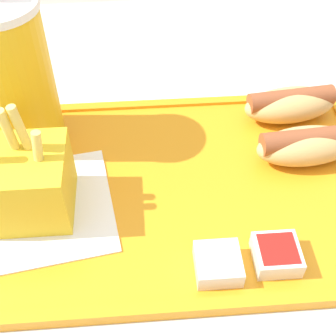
# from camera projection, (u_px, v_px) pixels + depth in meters

# --- Properties ---
(dining_table) EXTENTS (1.46, 0.81, 0.76)m
(dining_table) POSITION_uv_depth(u_px,v_px,m) (169.00, 320.00, 0.81)
(dining_table) COLOR beige
(dining_table) RESTS_ON ground_plane
(food_tray) EXTENTS (0.46, 0.29, 0.01)m
(food_tray) POSITION_uv_depth(u_px,v_px,m) (168.00, 190.00, 0.51)
(food_tray) COLOR orange
(food_tray) RESTS_ON dining_table
(paper_napkin) EXTENTS (0.19, 0.16, 0.00)m
(paper_napkin) POSITION_uv_depth(u_px,v_px,m) (31.00, 211.00, 0.48)
(paper_napkin) COLOR white
(paper_napkin) RESTS_ON food_tray
(soda_cup) EXTENTS (0.09, 0.09, 0.21)m
(soda_cup) POSITION_uv_depth(u_px,v_px,m) (14.00, 78.00, 0.50)
(soda_cup) COLOR gold
(soda_cup) RESTS_ON food_tray
(hot_dog_far) EXTENTS (0.12, 0.06, 0.04)m
(hot_dog_far) POSITION_uv_depth(u_px,v_px,m) (290.00, 104.00, 0.57)
(hot_dog_far) COLOR tan
(hot_dog_far) RESTS_ON food_tray
(hot_dog_near) EXTENTS (0.12, 0.06, 0.04)m
(hot_dog_near) POSITION_uv_depth(u_px,v_px,m) (306.00, 143.00, 0.52)
(hot_dog_near) COLOR tan
(hot_dog_near) RESTS_ON food_tray
(fries_carton) EXTENTS (0.10, 0.08, 0.12)m
(fries_carton) POSITION_uv_depth(u_px,v_px,m) (19.00, 183.00, 0.46)
(fries_carton) COLOR gold
(fries_carton) RESTS_ON food_tray
(sauce_cup_mayo) EXTENTS (0.04, 0.04, 0.02)m
(sauce_cup_mayo) POSITION_uv_depth(u_px,v_px,m) (218.00, 263.00, 0.43)
(sauce_cup_mayo) COLOR silver
(sauce_cup_mayo) RESTS_ON food_tray
(sauce_cup_ketchup) EXTENTS (0.04, 0.04, 0.02)m
(sauce_cup_ketchup) POSITION_uv_depth(u_px,v_px,m) (277.00, 254.00, 0.43)
(sauce_cup_ketchup) COLOR silver
(sauce_cup_ketchup) RESTS_ON food_tray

